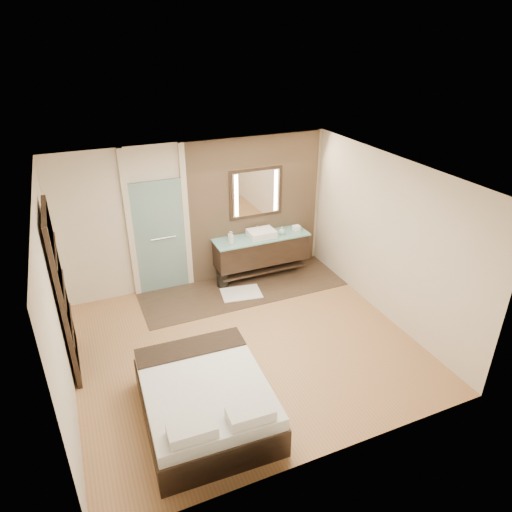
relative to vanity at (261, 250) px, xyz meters
name	(u,v)px	position (x,y,z in m)	size (l,w,h in m)	color
floor	(246,345)	(-1.10, -1.92, -0.58)	(5.00, 5.00, 0.00)	#9F6942
tile_strip	(243,288)	(-0.50, -0.32, -0.57)	(3.80, 1.30, 0.01)	#39271F
stone_wall	(255,207)	(0.00, 0.29, 0.77)	(2.60, 0.08, 2.70)	#9F7B5B
vanity	(261,250)	(0.00, 0.00, 0.00)	(1.85, 0.55, 0.88)	black
mirror_unit	(256,193)	(0.00, 0.24, 1.07)	(1.06, 0.04, 0.96)	black
frosted_door	(160,233)	(-1.85, 0.28, 0.56)	(1.10, 0.12, 2.70)	silver
shoji_partition	(62,292)	(-3.53, -1.32, 0.63)	(0.06, 1.20, 2.40)	black
bed	(205,399)	(-2.10, -3.08, -0.28)	(1.56, 1.92, 0.72)	black
bath_mat	(241,293)	(-0.61, -0.48, -0.56)	(0.72, 0.50, 0.02)	white
waste_bin	(223,279)	(-0.82, -0.07, -0.44)	(0.23, 0.23, 0.28)	black
tissue_box	(296,228)	(0.74, -0.02, 0.33)	(0.12, 0.12, 0.10)	white
soap_bottle_a	(231,238)	(-0.63, -0.10, 0.41)	(0.09, 0.09, 0.24)	silver
soap_bottle_b	(230,235)	(-0.59, 0.09, 0.37)	(0.07, 0.08, 0.17)	#B2B2B2
soap_bottle_c	(282,230)	(0.40, -0.07, 0.36)	(0.12, 0.12, 0.16)	#A2CBC7
cup	(298,228)	(0.78, -0.02, 0.33)	(0.12, 0.12, 0.09)	silver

